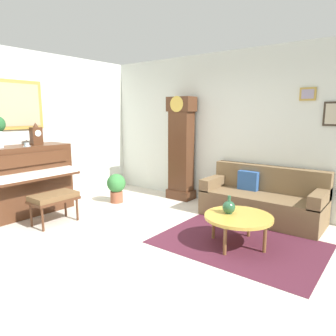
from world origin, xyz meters
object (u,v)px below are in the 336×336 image
at_px(piano_bench, 54,198).
at_px(teacup, 27,145).
at_px(piano, 27,180).
at_px(couch, 262,200).
at_px(coffee_table, 238,218).
at_px(grandfather_clock, 181,151).
at_px(mantel_clock, 36,135).
at_px(green_jug, 229,207).
at_px(potted_plant, 116,186).

xyz_separation_m(piano_bench, teacup, (-0.68, -0.01, 0.79)).
relative_size(piano, couch, 0.76).
bearing_deg(piano, coffee_table, 16.13).
bearing_deg(grandfather_clock, piano, -123.04).
height_order(mantel_clock, green_jug, mantel_clock).
distance_m(piano_bench, grandfather_clock, 2.55).
xyz_separation_m(grandfather_clock, mantel_clock, (-1.54, -2.14, 0.38)).
relative_size(piano, coffee_table, 1.64).
xyz_separation_m(couch, green_jug, (-0.00, -1.22, 0.18)).
distance_m(couch, potted_plant, 2.71).
relative_size(piano, piano_bench, 2.06).
bearing_deg(piano, mantel_clock, 89.58).
distance_m(mantel_clock, teacup, 0.31).
height_order(piano, mantel_clock, mantel_clock).
relative_size(coffee_table, teacup, 7.59).
distance_m(piano_bench, coffee_table, 2.81).
bearing_deg(piano_bench, grandfather_clock, 72.87).
bearing_deg(couch, mantel_clock, -148.91).
height_order(piano_bench, couch, couch).
height_order(coffee_table, green_jug, green_jug).
xyz_separation_m(grandfather_clock, coffee_table, (1.89, -1.38, -0.59)).
height_order(teacup, potted_plant, teacup).
distance_m(piano, mantel_clock, 0.78).
height_order(piano, couch, piano).
bearing_deg(green_jug, potted_plant, 171.37).
relative_size(mantel_clock, green_jug, 1.58).
relative_size(grandfather_clock, couch, 1.07).
distance_m(piano, piano_bench, 0.83).
bearing_deg(mantel_clock, green_jug, 13.05).
bearing_deg(teacup, piano_bench, 0.47).
height_order(piano_bench, grandfather_clock, grandfather_clock).
xyz_separation_m(mantel_clock, green_jug, (3.29, 0.76, -0.85)).
height_order(piano, potted_plant, piano).
distance_m(piano_bench, potted_plant, 1.40).
bearing_deg(coffee_table, green_jug, 179.76).
relative_size(piano, mantel_clock, 3.79).
xyz_separation_m(couch, teacup, (-3.17, -2.23, 0.88)).
xyz_separation_m(coffee_table, teacup, (-3.31, -1.01, 0.82)).
bearing_deg(teacup, green_jug, 17.64).
bearing_deg(green_jug, couch, 89.99).
relative_size(piano_bench, potted_plant, 1.25).
distance_m(couch, coffee_table, 1.23).
bearing_deg(coffee_table, grandfather_clock, 143.85).
bearing_deg(mantel_clock, piano, -90.42).
bearing_deg(mantel_clock, teacup, -62.48).
distance_m(grandfather_clock, potted_plant, 1.44).
height_order(piano_bench, mantel_clock, mantel_clock).
xyz_separation_m(coffee_table, green_jug, (-0.14, 0.00, 0.12)).
bearing_deg(mantel_clock, couch, 31.09).
height_order(piano_bench, potted_plant, potted_plant).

